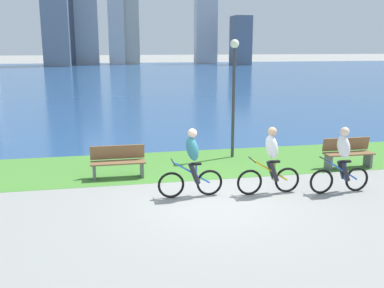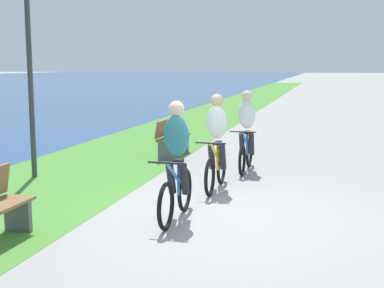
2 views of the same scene
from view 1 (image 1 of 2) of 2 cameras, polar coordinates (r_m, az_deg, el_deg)
The scene contains 10 objects.
ground_plane at distance 10.41m, azimuth 2.57°, elevation -7.57°, with size 300.00×300.00×0.00m, color gray.
grass_strip_bayside at distance 13.56m, azimuth -0.86°, elevation -2.65°, with size 120.00×3.42×0.01m, color #478433.
bay_water_surface at distance 53.05m, azimuth -8.84°, elevation 8.79°, with size 300.00×76.62×0.00m, color navy.
cyclist_lead at distance 10.51m, azimuth -0.03°, elevation -2.54°, with size 1.60×0.52×1.69m.
cyclist_trailing at distance 10.89m, azimuth 10.22°, elevation -2.21°, with size 1.63×0.52×1.69m.
cyclist_distant_rear at distance 11.43m, azimuth 18.99°, elevation -2.02°, with size 1.59×0.52×1.67m.
bench_near_path at distance 13.91m, azimuth 19.66°, elevation -1.12°, with size 1.50×0.47×0.90m.
bench_far_along_path at distance 12.30m, azimuth -9.64°, elevation -2.31°, with size 1.50×0.47×0.90m.
lamppost_tall at distance 14.10m, azimuth 5.48°, elevation 8.18°, with size 0.28×0.28×3.79m.
city_skyline_far_shore at distance 83.21m, azimuth -14.12°, elevation 16.76°, with size 49.84×11.61×25.54m.
Camera 1 is at (-2.37, -9.46, 3.63)m, focal length 40.88 mm.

